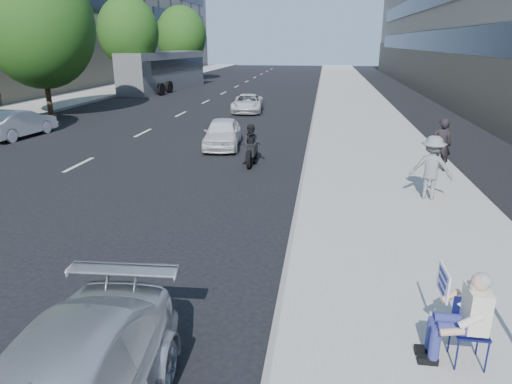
% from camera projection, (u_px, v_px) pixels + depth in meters
% --- Properties ---
extents(ground, '(160.00, 160.00, 0.00)m').
position_uv_depth(ground, '(196.00, 298.00, 7.76)').
color(ground, black).
rests_on(ground, ground).
extents(near_sidewalk, '(5.00, 120.00, 0.15)m').
position_uv_depth(near_sidewalk, '(359.00, 117.00, 25.97)').
color(near_sidewalk, '#9C9A92').
rests_on(near_sidewalk, ground).
extents(far_sidewalk, '(4.50, 120.00, 0.15)m').
position_uv_depth(far_sidewalk, '(25.00, 109.00, 28.85)').
color(far_sidewalk, '#9C9A92').
rests_on(far_sidewalk, ground).
extents(tree_far_c, '(6.00, 6.00, 8.47)m').
position_uv_depth(tree_far_c, '(38.00, 25.00, 25.00)').
color(tree_far_c, '#382616').
rests_on(tree_far_c, ground).
extents(tree_far_d, '(4.80, 4.80, 7.65)m').
position_uv_depth(tree_far_d, '(128.00, 32.00, 36.31)').
color(tree_far_d, '#382616').
rests_on(tree_far_d, ground).
extents(tree_far_e, '(5.40, 5.40, 7.89)m').
position_uv_depth(tree_far_e, '(181.00, 36.00, 49.50)').
color(tree_far_e, '#382616').
rests_on(tree_far_e, ground).
extents(seated_protester, '(0.83, 1.12, 1.31)m').
position_uv_depth(seated_protester, '(463.00, 312.00, 5.81)').
color(seated_protester, '#131755').
rests_on(seated_protester, near_sidewalk).
extents(jogger, '(1.22, 0.87, 1.70)m').
position_uv_depth(jogger, '(431.00, 168.00, 12.00)').
color(jogger, slate).
rests_on(jogger, near_sidewalk).
extents(pedestrian_woman, '(0.64, 0.43, 1.71)m').
position_uv_depth(pedestrian_woman, '(441.00, 145.00, 14.63)').
color(pedestrian_woman, black).
rests_on(pedestrian_woman, near_sidewalk).
extents(white_sedan_near, '(1.78, 3.61, 1.18)m').
position_uv_depth(white_sedan_near, '(222.00, 133.00, 18.69)').
color(white_sedan_near, white).
rests_on(white_sedan_near, ground).
extents(white_sedan_mid, '(1.70, 3.92, 1.25)m').
position_uv_depth(white_sedan_mid, '(18.00, 123.00, 20.69)').
color(white_sedan_mid, silver).
rests_on(white_sedan_mid, ground).
extents(white_sedan_far, '(2.07, 3.98, 1.07)m').
position_uv_depth(white_sedan_far, '(247.00, 103.00, 28.10)').
color(white_sedan_far, white).
rests_on(white_sedan_far, ground).
extents(motorcycle, '(0.71, 2.04, 1.42)m').
position_uv_depth(motorcycle, '(252.00, 147.00, 16.07)').
color(motorcycle, black).
rests_on(motorcycle, ground).
extents(bus, '(4.19, 12.33, 3.30)m').
position_uv_depth(bus, '(164.00, 71.00, 40.80)').
color(bus, slate).
rests_on(bus, ground).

